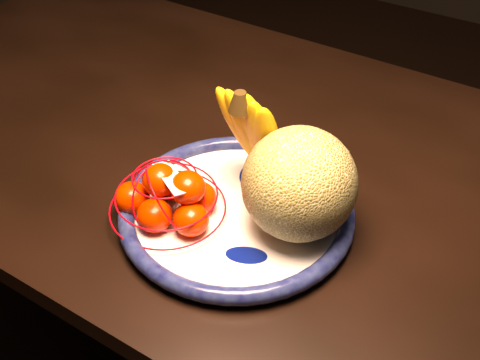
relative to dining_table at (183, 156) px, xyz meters
The scene contains 6 objects.
dining_table is the anchor object (origin of this frame).
fruit_bowl 0.29m from the dining_table, 35.70° to the right, with size 0.36×0.36×0.03m.
cantaloupe 0.39m from the dining_table, 24.06° to the right, with size 0.17×0.17×0.17m, color olive.
banana_bunch 0.30m from the dining_table, 22.03° to the right, with size 0.13×0.13×0.20m.
mandarin_bag 0.29m from the dining_table, 57.04° to the right, with size 0.19×0.19×0.11m.
price_tag 0.31m from the dining_table, 55.58° to the right, with size 0.07×0.03×0.00m, color white.
Camera 1 is at (0.47, -0.78, 1.35)m, focal length 45.00 mm.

